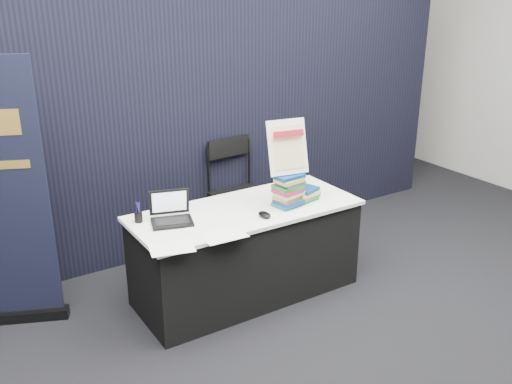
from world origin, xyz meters
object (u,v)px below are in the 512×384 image
object	(u,v)px
laptop	(170,215)
info_sign	(288,148)
book_stack_tall	(289,190)
book_stack_short	(306,194)
display_table	(246,252)
stacking_chair	(239,190)

from	to	relation	value
laptop	info_sign	xyz separation A→B (m)	(0.92, -0.18, 0.41)
book_stack_tall	book_stack_short	xyz separation A→B (m)	(0.18, 0.01, -0.08)
book_stack_short	laptop	bearing A→B (deg)	169.92
laptop	book_stack_short	world-z (taller)	laptop
display_table	stacking_chair	distance (m)	0.90
info_sign	stacking_chair	size ratio (longest dim) A/B	0.42
book_stack_short	stacking_chair	world-z (taller)	stacking_chair
display_table	stacking_chair	world-z (taller)	stacking_chair
book_stack_tall	stacking_chair	size ratio (longest dim) A/B	0.25
display_table	book_stack_short	world-z (taller)	book_stack_short
info_sign	stacking_chair	distance (m)	1.09
stacking_chair	book_stack_tall	bearing A→B (deg)	-99.39
book_stack_short	stacking_chair	size ratio (longest dim) A/B	0.21
display_table	stacking_chair	bearing A→B (deg)	62.58
display_table	book_stack_tall	world-z (taller)	book_stack_tall
info_sign	display_table	bearing A→B (deg)	172.43
book_stack_short	info_sign	world-z (taller)	info_sign
laptop	stacking_chair	bearing A→B (deg)	51.92
display_table	book_stack_short	size ratio (longest dim) A/B	8.37
display_table	book_stack_tall	xyz separation A→B (m)	(0.32, -0.13, 0.50)
laptop	book_stack_tall	xyz separation A→B (m)	(0.92, -0.21, 0.08)
book_stack_tall	info_sign	size ratio (longest dim) A/B	0.60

